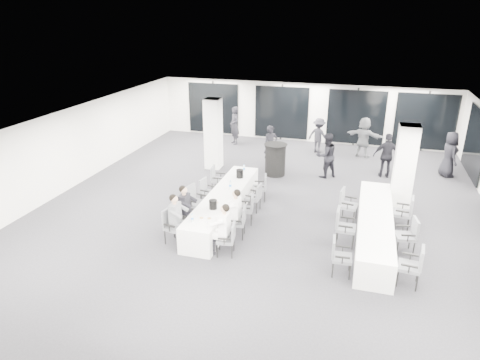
# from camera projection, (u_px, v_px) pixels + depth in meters

# --- Properties ---
(room) EXTENTS (14.04, 16.04, 2.84)m
(room) POSITION_uv_depth(u_px,v_px,m) (297.00, 159.00, 14.09)
(room) COLOR #25252A
(room) RESTS_ON ground
(column_left) EXTENTS (0.60, 0.60, 2.80)m
(column_left) POSITION_uv_depth(u_px,v_px,m) (213.00, 134.00, 16.91)
(column_left) COLOR white
(column_left) RESTS_ON floor
(column_right) EXTENTS (0.60, 0.60, 2.80)m
(column_right) POSITION_uv_depth(u_px,v_px,m) (404.00, 169.00, 13.12)
(column_right) COLOR white
(column_right) RESTS_ON floor
(banquet_table_main) EXTENTS (0.90, 5.00, 0.75)m
(banquet_table_main) POSITION_uv_depth(u_px,v_px,m) (224.00, 205.00, 13.14)
(banquet_table_main) COLOR white
(banquet_table_main) RESTS_ON floor
(banquet_table_side) EXTENTS (0.90, 5.00, 0.75)m
(banquet_table_side) POSITION_uv_depth(u_px,v_px,m) (375.00, 228.00, 11.77)
(banquet_table_side) COLOR white
(banquet_table_side) RESTS_ON floor
(cocktail_table) EXTENTS (0.89, 0.89, 1.23)m
(cocktail_table) POSITION_uv_depth(u_px,v_px,m) (275.00, 159.00, 16.41)
(cocktail_table) COLOR black
(cocktail_table) RESTS_ON floor
(chair_main_left_near) EXTENTS (0.58, 0.62, 0.98)m
(chair_main_left_near) POSITION_uv_depth(u_px,v_px,m) (172.00, 224.00, 11.59)
(chair_main_left_near) COLOR #585A60
(chair_main_left_near) RESTS_ON floor
(chair_main_left_second) EXTENTS (0.51, 0.57, 0.97)m
(chair_main_left_second) POSITION_uv_depth(u_px,v_px,m) (182.00, 214.00, 12.14)
(chair_main_left_second) COLOR #585A60
(chair_main_left_second) RESTS_ON floor
(chair_main_left_mid) EXTENTS (0.63, 0.66, 1.03)m
(chair_main_left_mid) POSITION_uv_depth(u_px,v_px,m) (194.00, 200.00, 12.98)
(chair_main_left_mid) COLOR #585A60
(chair_main_left_mid) RESTS_ON floor
(chair_main_left_fourth) EXTENTS (0.51, 0.55, 0.87)m
(chair_main_left_fourth) POSITION_uv_depth(u_px,v_px,m) (206.00, 190.00, 13.92)
(chair_main_left_fourth) COLOR #585A60
(chair_main_left_fourth) RESTS_ON floor
(chair_main_left_far) EXTENTS (0.52, 0.57, 0.95)m
(chair_main_left_far) POSITION_uv_depth(u_px,v_px,m) (217.00, 178.00, 14.84)
(chair_main_left_far) COLOR #585A60
(chair_main_left_far) RESTS_ON floor
(chair_main_right_near) EXTENTS (0.52, 0.56, 0.90)m
(chair_main_right_near) POSITION_uv_depth(u_px,v_px,m) (229.00, 237.00, 10.99)
(chair_main_right_near) COLOR #585A60
(chair_main_right_near) RESTS_ON floor
(chair_main_right_second) EXTENTS (0.53, 0.57, 0.92)m
(chair_main_right_second) POSITION_uv_depth(u_px,v_px,m) (239.00, 220.00, 11.86)
(chair_main_right_second) COLOR #585A60
(chair_main_right_second) RESTS_ON floor
(chair_main_right_mid) EXTENTS (0.53, 0.56, 0.89)m
(chair_main_right_mid) POSITION_uv_depth(u_px,v_px,m) (248.00, 207.00, 12.68)
(chair_main_right_mid) COLOR #585A60
(chair_main_right_mid) RESTS_ON floor
(chair_main_right_fourth) EXTENTS (0.49, 0.53, 0.90)m
(chair_main_right_fourth) POSITION_uv_depth(u_px,v_px,m) (255.00, 196.00, 13.44)
(chair_main_right_fourth) COLOR #585A60
(chair_main_right_fourth) RESTS_ON floor
(chair_main_right_far) EXTENTS (0.54, 0.57, 0.89)m
(chair_main_right_far) POSITION_uv_depth(u_px,v_px,m) (262.00, 186.00, 14.21)
(chair_main_right_far) COLOR #585A60
(chair_main_right_far) RESTS_ON floor
(chair_side_left_near) EXTENTS (0.50, 0.56, 0.94)m
(chair_side_left_near) POSITION_uv_depth(u_px,v_px,m) (339.00, 254.00, 10.17)
(chair_side_left_near) COLOR #585A60
(chair_side_left_near) RESTS_ON floor
(chair_side_left_mid) EXTENTS (0.54, 0.60, 1.03)m
(chair_side_left_mid) POSITION_uv_depth(u_px,v_px,m) (343.00, 224.00, 11.48)
(chair_side_left_mid) COLOR #585A60
(chair_side_left_mid) RESTS_ON floor
(chair_side_left_far) EXTENTS (0.57, 0.61, 0.99)m
(chair_side_left_far) POSITION_uv_depth(u_px,v_px,m) (346.00, 203.00, 12.85)
(chair_side_left_far) COLOR #585A60
(chair_side_left_far) RESTS_ON floor
(chair_side_right_near) EXTENTS (0.56, 0.60, 1.00)m
(chair_side_right_near) POSITION_uv_depth(u_px,v_px,m) (414.00, 264.00, 9.72)
(chair_side_right_near) COLOR #585A60
(chair_side_right_near) RESTS_ON floor
(chair_side_right_mid) EXTENTS (0.57, 0.61, 0.97)m
(chair_side_right_mid) POSITION_uv_depth(u_px,v_px,m) (409.00, 233.00, 11.09)
(chair_side_right_mid) COLOR #585A60
(chair_side_right_mid) RESTS_ON floor
(chair_side_right_far) EXTENTS (0.55, 0.60, 1.00)m
(chair_side_right_far) POSITION_uv_depth(u_px,v_px,m) (406.00, 211.00, 12.30)
(chair_side_right_far) COLOR #585A60
(chair_side_right_far) RESTS_ON floor
(seated_guest_a) EXTENTS (0.50, 0.38, 1.44)m
(seated_guest_a) POSITION_uv_depth(u_px,v_px,m) (177.00, 216.00, 11.44)
(seated_guest_a) COLOR slate
(seated_guest_a) RESTS_ON floor
(seated_guest_b) EXTENTS (0.50, 0.38, 1.44)m
(seated_guest_b) POSITION_uv_depth(u_px,v_px,m) (187.00, 207.00, 12.00)
(seated_guest_b) COLOR black
(seated_guest_b) RESTS_ON floor
(seated_guest_c) EXTENTS (0.50, 0.38, 1.44)m
(seated_guest_c) POSITION_uv_depth(u_px,v_px,m) (222.00, 226.00, 10.91)
(seated_guest_c) COLOR white
(seated_guest_c) RESTS_ON floor
(seated_guest_d) EXTENTS (0.50, 0.38, 1.44)m
(seated_guest_d) POSITION_uv_depth(u_px,v_px,m) (234.00, 210.00, 11.79)
(seated_guest_d) COLOR white
(seated_guest_d) RESTS_ON floor
(standing_guest_a) EXTENTS (0.87, 0.84, 1.86)m
(standing_guest_a) POSITION_uv_depth(u_px,v_px,m) (271.00, 143.00, 17.39)
(standing_guest_a) COLOR black
(standing_guest_a) RESTS_ON floor
(standing_guest_b) EXTENTS (1.09, 1.02, 1.95)m
(standing_guest_b) POSITION_uv_depth(u_px,v_px,m) (326.00, 153.00, 16.06)
(standing_guest_b) COLOR black
(standing_guest_b) RESTS_ON floor
(standing_guest_c) EXTENTS (1.28, 0.98, 1.77)m
(standing_guest_c) POSITION_uv_depth(u_px,v_px,m) (319.00, 133.00, 18.93)
(standing_guest_c) COLOR black
(standing_guest_c) RESTS_ON floor
(standing_guest_d) EXTENTS (1.20, 0.75, 1.94)m
(standing_guest_d) POSITION_uv_depth(u_px,v_px,m) (387.00, 153.00, 16.05)
(standing_guest_d) COLOR black
(standing_guest_d) RESTS_ON floor
(standing_guest_e) EXTENTS (0.83, 1.08, 1.98)m
(standing_guest_e) POSITION_uv_depth(u_px,v_px,m) (450.00, 151.00, 16.15)
(standing_guest_e) COLOR black
(standing_guest_e) RESTS_ON floor
(standing_guest_f) EXTENTS (1.94, 1.23, 1.98)m
(standing_guest_f) POSITION_uv_depth(u_px,v_px,m) (364.00, 135.00, 18.34)
(standing_guest_f) COLOR slate
(standing_guest_f) RESTS_ON floor
(standing_guest_g) EXTENTS (0.93, 0.95, 2.03)m
(standing_guest_g) POSITION_uv_depth(u_px,v_px,m) (235.00, 123.00, 20.14)
(standing_guest_g) COLOR black
(standing_guest_g) RESTS_ON floor
(standing_guest_h) EXTENTS (0.75, 1.04, 1.97)m
(standing_guest_h) POSITION_uv_depth(u_px,v_px,m) (404.00, 152.00, 16.10)
(standing_guest_h) COLOR white
(standing_guest_h) RESTS_ON floor
(ice_bucket_near) EXTENTS (0.23, 0.23, 0.26)m
(ice_bucket_near) POSITION_uv_depth(u_px,v_px,m) (213.00, 204.00, 11.98)
(ice_bucket_near) COLOR black
(ice_bucket_near) RESTS_ON banquet_table_main
(ice_bucket_far) EXTENTS (0.24, 0.24, 0.28)m
(ice_bucket_far) POSITION_uv_depth(u_px,v_px,m) (240.00, 174.00, 14.22)
(ice_bucket_far) COLOR black
(ice_bucket_far) RESTS_ON banquet_table_main
(water_bottle_a) EXTENTS (0.06, 0.06, 0.20)m
(water_bottle_a) POSITION_uv_depth(u_px,v_px,m) (192.00, 218.00, 11.27)
(water_bottle_a) COLOR silver
(water_bottle_a) RESTS_ON banquet_table_main
(water_bottle_b) EXTENTS (0.08, 0.08, 0.24)m
(water_bottle_b) POSITION_uv_depth(u_px,v_px,m) (230.00, 185.00, 13.36)
(water_bottle_b) COLOR silver
(water_bottle_b) RESTS_ON banquet_table_main
(water_bottle_c) EXTENTS (0.07, 0.07, 0.23)m
(water_bottle_c) POSITION_uv_depth(u_px,v_px,m) (244.00, 168.00, 14.79)
(water_bottle_c) COLOR silver
(water_bottle_c) RESTS_ON banquet_table_main
(plate_a) EXTENTS (0.18, 0.18, 0.03)m
(plate_a) POSITION_uv_depth(u_px,v_px,m) (201.00, 218.00, 11.45)
(plate_a) COLOR white
(plate_a) RESTS_ON banquet_table_main
(plate_b) EXTENTS (0.18, 0.18, 0.03)m
(plate_b) POSITION_uv_depth(u_px,v_px,m) (209.00, 218.00, 11.43)
(plate_b) COLOR white
(plate_b) RESTS_ON banquet_table_main
(plate_c) EXTENTS (0.19, 0.19, 0.03)m
(plate_c) POSITION_uv_depth(u_px,v_px,m) (216.00, 203.00, 12.38)
(plate_c) COLOR white
(plate_c) RESTS_ON banquet_table_main
(wine_glass) EXTENTS (0.07, 0.07, 0.18)m
(wine_glass) POSITION_uv_depth(u_px,v_px,m) (207.00, 223.00, 10.94)
(wine_glass) COLOR silver
(wine_glass) RESTS_ON banquet_table_main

